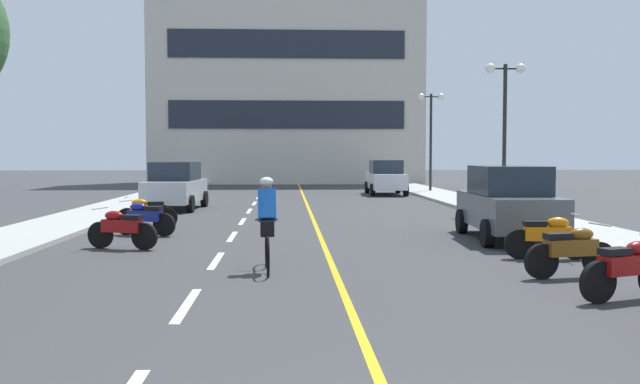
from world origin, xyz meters
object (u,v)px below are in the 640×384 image
object	(u,v)px
motorcycle_5	(122,228)
cyclist_rider	(267,222)
street_lamp_mid	(505,103)
parked_car_near	(508,203)
parked_car_mid	(176,186)
motorcycle_4	(548,236)
motorcycle_6	(145,218)
motorcycle_3	(571,250)
motorcycle_7	(146,212)
street_lamp_far	(431,120)
motorcycle_2	(628,268)
parked_car_far	(386,177)

from	to	relation	value
motorcycle_5	cyclist_rider	xyz separation A→B (m)	(3.30, -3.02, 0.41)
street_lamp_mid	motorcycle_5	world-z (taller)	street_lamp_mid
parked_car_near	parked_car_mid	xyz separation A→B (m)	(-9.70, 9.82, 0.00)
motorcycle_4	motorcycle_5	distance (m)	9.08
motorcycle_6	parked_car_mid	bearing A→B (deg)	93.88
motorcycle_3	motorcycle_7	world-z (taller)	same
street_lamp_far	motorcycle_5	world-z (taller)	street_lamp_far
motorcycle_3	motorcycle_7	xyz separation A→B (m)	(-8.79, 8.14, 0.00)
street_lamp_far	motorcycle_2	size ratio (longest dim) A/B	3.29
motorcycle_4	motorcycle_6	xyz separation A→B (m)	(-8.89, 4.44, 0.00)
motorcycle_2	cyclist_rider	distance (m)	5.94
parked_car_near	motorcycle_4	xyz separation A→B (m)	(-0.24, -3.19, -0.44)
parked_car_near	street_lamp_mid	bearing A→B (deg)	72.90
street_lamp_mid	motorcycle_6	distance (m)	13.75
parked_car_mid	cyclist_rider	bearing A→B (deg)	-74.56
street_lamp_mid	motorcycle_7	bearing A→B (deg)	-157.36
motorcycle_3	cyclist_rider	world-z (taller)	cyclist_rider
motorcycle_7	cyclist_rider	xyz separation A→B (m)	(3.61, -7.21, 0.41)
street_lamp_far	parked_car_mid	bearing A→B (deg)	-137.43
street_lamp_mid	parked_car_mid	bearing A→B (deg)	170.80
street_lamp_far	motorcycle_5	bearing A→B (deg)	-117.55
street_lamp_mid	parked_car_near	size ratio (longest dim) A/B	1.23
motorcycle_4	street_lamp_far	bearing A→B (deg)	83.47
motorcycle_6	motorcycle_2	bearing A→B (deg)	-44.00
street_lamp_mid	motorcycle_5	bearing A→B (deg)	-141.64
parked_car_near	cyclist_rider	xyz separation A→B (m)	(-5.81, -4.29, -0.03)
street_lamp_far	motorcycle_3	distance (m)	26.71
cyclist_rider	motorcycle_7	bearing A→B (deg)	116.58
street_lamp_far	cyclist_rider	world-z (taller)	street_lamp_far
parked_car_near	motorcycle_5	bearing A→B (deg)	-172.08
motorcycle_2	motorcycle_6	size ratio (longest dim) A/B	1.00
parked_car_mid	motorcycle_7	xyz separation A→B (m)	(0.29, -6.90, -0.44)
motorcycle_3	cyclist_rider	size ratio (longest dim) A/B	0.95
parked_car_mid	motorcycle_2	xyz separation A→B (m)	(9.15, -16.84, -0.44)
street_lamp_mid	motorcycle_6	size ratio (longest dim) A/B	3.21
motorcycle_3	motorcycle_5	xyz separation A→B (m)	(-8.49, 3.96, 0.00)
street_lamp_mid	parked_car_near	xyz separation A→B (m)	(-2.42, -7.85, -3.04)
motorcycle_6	motorcycle_7	size ratio (longest dim) A/B	0.96
parked_car_mid	motorcycle_4	bearing A→B (deg)	-53.95
parked_car_far	street_lamp_mid	bearing A→B (deg)	-76.89
street_lamp_far	street_lamp_mid	bearing A→B (deg)	-90.52
parked_car_far	motorcycle_6	distance (m)	20.05
motorcycle_4	motorcycle_5	size ratio (longest dim) A/B	1.03
motorcycle_2	motorcycle_6	distance (m)	11.91
cyclist_rider	motorcycle_2	bearing A→B (deg)	-27.51
street_lamp_mid	parked_car_near	distance (m)	8.76
parked_car_far	street_lamp_far	bearing A→B (deg)	33.69
parked_car_near	motorcycle_4	bearing A→B (deg)	-94.26
motorcycle_2	motorcycle_7	world-z (taller)	same
parked_car_far	motorcycle_7	bearing A→B (deg)	-119.41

